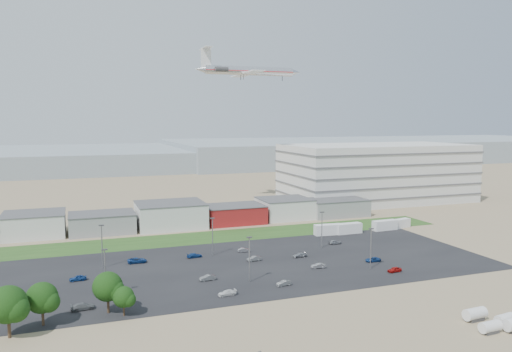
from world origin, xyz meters
name	(u,v)px	position (x,y,z in m)	size (l,w,h in m)	color
ground	(261,293)	(0.00, 0.00, 0.00)	(700.00, 700.00, 0.00)	#8A7458
parking_lot	(252,264)	(5.00, 20.00, 0.01)	(120.00, 50.00, 0.01)	black
grass_strip	(202,238)	(0.00, 52.00, 0.01)	(160.00, 16.00, 0.02)	#26491B
hills_backdrop	(173,158)	(40.00, 315.00, 4.50)	(700.00, 200.00, 9.00)	gray
building_row	(137,217)	(-17.00, 71.00, 4.00)	(170.00, 20.00, 8.00)	silver
parking_garage	(376,173)	(90.00, 95.00, 12.50)	(80.00, 40.00, 25.00)	silver
storage_tank_nw	(475,314)	(30.85, -26.29, 1.26)	(4.19, 2.10, 2.52)	silver
storage_tank_ne	(505,319)	(34.23, -29.69, 1.10)	(3.67, 1.83, 2.20)	silver
storage_tank_sw	(490,327)	(29.30, -31.37, 1.12)	(3.75, 1.87, 2.25)	silver
box_trailer_a	(328,230)	(38.14, 42.47, 1.63)	(8.71, 2.72, 3.27)	silver
box_trailer_b	(348,228)	(45.07, 41.93, 1.61)	(8.61, 2.69, 3.23)	silver
box_trailer_c	(385,225)	(58.73, 42.25, 1.59)	(8.47, 2.65, 3.18)	silver
box_trailer_d	(400,223)	(65.55, 43.49, 1.45)	(7.71, 2.41, 2.89)	silver
tree_left	(8,309)	(-46.39, -5.96, 4.98)	(6.64, 6.64, 9.96)	black
tree_mid	(42,301)	(-41.48, -2.38, 4.36)	(5.81, 5.81, 8.71)	black
tree_right	(108,290)	(-30.44, -0.34, 4.42)	(5.89, 5.89, 8.83)	black
tree_near	(124,299)	(-27.85, -2.83, 3.14)	(4.18, 4.18, 6.27)	black
lightpole_front_l	(105,273)	(-30.38, 8.36, 4.97)	(1.17, 0.49, 9.94)	slate
lightpole_front_m	(249,259)	(0.04, 7.59, 5.08)	(1.20, 0.50, 10.16)	slate
lightpole_front_r	(371,249)	(30.62, 6.96, 4.96)	(1.17, 0.49, 9.93)	slate
lightpole_back_l	(102,246)	(-29.93, 29.82, 5.28)	(1.24, 0.52, 10.56)	slate
lightpole_back_m	(213,237)	(-1.93, 31.62, 5.03)	(1.18, 0.49, 10.05)	slate
lightpole_back_r	(322,230)	(28.89, 28.91, 5.11)	(1.20, 0.50, 10.22)	slate
airliner	(249,71)	(35.38, 109.21, 56.43)	(46.95, 32.01, 13.87)	silver
parked_car_0	(373,260)	(34.61, 11.99, 0.54)	(1.80, 3.91, 1.09)	navy
parked_car_1	(318,266)	(19.03, 11.63, 0.59)	(1.25, 3.59, 1.18)	#A5A5AA
parked_car_2	(395,270)	(34.52, 2.74, 0.60)	(1.42, 3.52, 1.20)	#9C100E
parked_car_3	(227,293)	(-7.07, 1.01, 0.55)	(1.55, 3.82, 1.11)	silver
parked_car_4	(208,278)	(-8.39, 11.76, 0.61)	(1.30, 3.73, 1.23)	#595B5E
parked_car_5	(78,278)	(-35.65, 21.36, 0.63)	(1.48, 3.67, 1.25)	navy
parked_car_6	(194,255)	(-6.96, 31.10, 0.58)	(1.62, 3.99, 1.16)	navy
parked_car_7	(254,259)	(6.58, 22.84, 0.61)	(1.30, 3.72, 1.23)	#595B5E
parked_car_8	(335,242)	(34.39, 31.21, 0.65)	(1.54, 3.84, 1.31)	#A5A5AA
parked_car_9	(137,260)	(-21.60, 31.14, 0.66)	(2.19, 4.74, 1.32)	navy
parked_car_10	(83,306)	(-34.86, 2.88, 0.65)	(1.82, 4.48, 1.30)	#595B5E
parked_car_11	(244,250)	(6.94, 31.84, 0.57)	(1.20, 3.43, 1.13)	#A5A5AA
parked_car_12	(299,255)	(18.90, 22.11, 0.56)	(1.56, 3.84, 1.11)	#A5A5AA
parked_car_13	(284,283)	(6.24, 2.68, 0.56)	(1.18, 3.39, 1.12)	#595B5E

